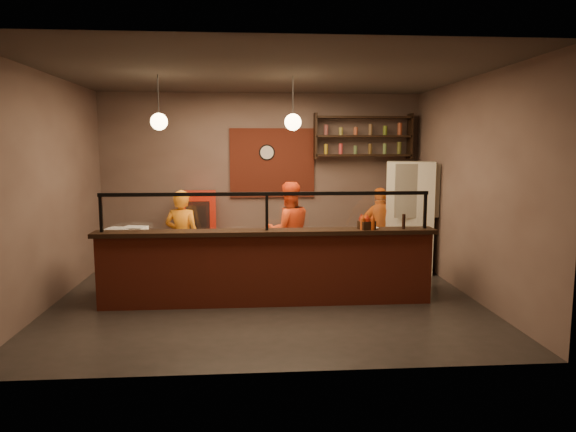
{
  "coord_description": "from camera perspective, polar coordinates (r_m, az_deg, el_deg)",
  "views": [
    {
      "loc": [
        -0.23,
        -7.27,
        2.17
      ],
      "look_at": [
        0.34,
        0.3,
        1.17
      ],
      "focal_mm": 32.0,
      "sensor_mm": 36.0,
      "label": 1
    }
  ],
  "objects": [
    {
      "name": "pizza_dough",
      "position": [
        7.7,
        -5.35,
        -2.0
      ],
      "size": [
        0.69,
        0.69,
        0.01
      ],
      "primitive_type": "cylinder",
      "rotation": [
        0.0,
        0.0,
        0.43
      ],
      "color": "beige",
      "rests_on": "worktop"
    },
    {
      "name": "worktop_cabinet",
      "position": [
        7.67,
        -2.46,
        -5.67
      ],
      "size": [
        4.6,
        0.75,
        0.85
      ],
      "primitive_type": "cube",
      "color": "gray",
      "rests_on": "floor"
    },
    {
      "name": "ceiling",
      "position": [
        7.34,
        -2.54,
        15.54
      ],
      "size": [
        6.0,
        6.0,
        0.0
      ],
      "primitive_type": "plane",
      "rotation": [
        3.14,
        0.0,
        0.0
      ],
      "color": "#3D342F",
      "rests_on": "wall_back"
    },
    {
      "name": "pendant_right",
      "position": [
        7.5,
        0.55,
        10.4
      ],
      "size": [
        0.24,
        0.24,
        0.77
      ],
      "color": "black",
      "rests_on": "ceiling"
    },
    {
      "name": "floor",
      "position": [
        7.59,
        -2.39,
        -9.14
      ],
      "size": [
        6.0,
        6.0,
        0.0
      ],
      "primitive_type": "plane",
      "color": "black",
      "rests_on": "ground"
    },
    {
      "name": "prep_tub_c",
      "position": [
        7.62,
        -18.47,
        -1.92
      ],
      "size": [
        0.36,
        0.33,
        0.15
      ],
      "primitive_type": "cube",
      "rotation": [
        0.0,
        0.0,
        -0.32
      ],
      "color": "silver",
      "rests_on": "worktop"
    },
    {
      "name": "worktop",
      "position": [
        7.58,
        -2.48,
        -2.36
      ],
      "size": [
        4.6,
        0.75,
        0.05
      ],
      "primitive_type": "cube",
      "color": "silver",
      "rests_on": "worktop_cabinet"
    },
    {
      "name": "wall_front",
      "position": [
        4.81,
        -1.5,
        0.66
      ],
      "size": [
        6.0,
        0.0,
        6.0
      ],
      "primitive_type": "plane",
      "rotation": [
        -1.57,
        0.0,
        0.0
      ],
      "color": "#6A564D",
      "rests_on": "floor"
    },
    {
      "name": "wall_clock",
      "position": [
        9.73,
        -2.36,
        7.07
      ],
      "size": [
        0.3,
        0.04,
        0.3
      ],
      "primitive_type": "cylinder",
      "rotation": [
        1.57,
        0.0,
        0.0
      ],
      "color": "black",
      "rests_on": "wall_back"
    },
    {
      "name": "red_cooler",
      "position": [
        9.58,
        -9.78,
        -1.46
      ],
      "size": [
        0.63,
        0.58,
        1.4
      ],
      "primitive_type": "cube",
      "rotation": [
        0.0,
        0.0,
        0.06
      ],
      "color": "red",
      "rests_on": "floor"
    },
    {
      "name": "rolling_pin",
      "position": [
        7.65,
        -7.56,
        -1.93
      ],
      "size": [
        0.28,
        0.24,
        0.05
      ],
      "primitive_type": "cylinder",
      "rotation": [
        0.0,
        1.57,
        0.7
      ],
      "color": "gold",
      "rests_on": "worktop"
    },
    {
      "name": "wall_right",
      "position": [
        7.97,
        19.65,
        2.95
      ],
      "size": [
        0.0,
        5.0,
        5.0
      ],
      "primitive_type": "plane",
      "rotation": [
        1.57,
        0.0,
        -1.57
      ],
      "color": "#6A564D",
      "rests_on": "floor"
    },
    {
      "name": "prep_tub_b",
      "position": [
        7.83,
        -18.42,
        -1.73
      ],
      "size": [
        0.34,
        0.31,
        0.14
      ],
      "primitive_type": "cube",
      "rotation": [
        0.0,
        0.0,
        -0.42
      ],
      "color": "silver",
      "rests_on": "worktop"
    },
    {
      "name": "cook_right",
      "position": [
        9.13,
        10.24,
        -1.58
      ],
      "size": [
        0.91,
        0.46,
        1.5
      ],
      "primitive_type": "imported",
      "rotation": [
        0.0,
        0.0,
        3.25
      ],
      "color": "orange",
      "rests_on": "floor"
    },
    {
      "name": "wall_shelving",
      "position": [
        9.82,
        8.34,
        8.75
      ],
      "size": [
        1.84,
        0.28,
        0.85
      ],
      "color": "black",
      "rests_on": "wall_back"
    },
    {
      "name": "counter_ledge",
      "position": [
        7.06,
        -2.36,
        -1.81
      ],
      "size": [
        4.7,
        0.37,
        0.06
      ],
      "primitive_type": "cube",
      "color": "black",
      "rests_on": "service_counter"
    },
    {
      "name": "cook_mid",
      "position": [
        8.52,
        0.07,
        -1.66
      ],
      "size": [
        0.9,
        0.77,
        1.63
      ],
      "primitive_type": "imported",
      "rotation": [
        0.0,
        0.0,
        3.35
      ],
      "color": "#ED4516",
      "rests_on": "floor"
    },
    {
      "name": "service_counter",
      "position": [
        7.17,
        -2.33,
        -5.99
      ],
      "size": [
        4.6,
        0.25,
        1.0
      ],
      "primitive_type": "cube",
      "color": "maroon",
      "rests_on": "floor"
    },
    {
      "name": "condiment_caddy",
      "position": [
        7.2,
        8.74,
        -1.01
      ],
      "size": [
        0.25,
        0.22,
        0.11
      ],
      "primitive_type": "cube",
      "rotation": [
        0.0,
        0.0,
        0.35
      ],
      "color": "black",
      "rests_on": "counter_ledge"
    },
    {
      "name": "sneeze_guard",
      "position": [
        7.02,
        -2.37,
        0.93
      ],
      "size": [
        4.5,
        0.05,
        0.52
      ],
      "color": "white",
      "rests_on": "counter_ledge"
    },
    {
      "name": "pendant_left",
      "position": [
        7.58,
        -14.14,
        10.15
      ],
      "size": [
        0.24,
        0.24,
        0.77
      ],
      "color": "black",
      "rests_on": "ceiling"
    },
    {
      "name": "pepper_mill",
      "position": [
        7.32,
        12.73,
        -0.6
      ],
      "size": [
        0.05,
        0.05,
        0.21
      ],
      "primitive_type": "cylinder",
      "rotation": [
        0.0,
        0.0,
        -0.1
      ],
      "color": "black",
      "rests_on": "counter_ledge"
    },
    {
      "name": "wall_left",
      "position": [
        7.8,
        -25.1,
        2.58
      ],
      "size": [
        0.0,
        5.0,
        5.0
      ],
      "primitive_type": "plane",
      "rotation": [
        1.57,
        0.0,
        1.57
      ],
      "color": "#6A564D",
      "rests_on": "floor"
    },
    {
      "name": "small_plate",
      "position": [
        7.3,
        9.34,
        -1.31
      ],
      "size": [
        0.22,
        0.22,
        0.01
      ],
      "primitive_type": "cylinder",
      "rotation": [
        0.0,
        0.0,
        -0.24
      ],
      "color": "silver",
      "rests_on": "counter_ledge"
    },
    {
      "name": "cook_left",
      "position": [
        8.32,
        -11.66,
        -2.4
      ],
      "size": [
        0.62,
        0.48,
        1.53
      ],
      "primitive_type": "imported",
      "rotation": [
        0.0,
        0.0,
        2.92
      ],
      "color": "orange",
      "rests_on": "floor"
    },
    {
      "name": "fridge",
      "position": [
        9.37,
        13.33,
        -0.05
      ],
      "size": [
        0.99,
        0.96,
        1.95
      ],
      "primitive_type": "cube",
      "rotation": [
        0.0,
        0.0,
        -0.29
      ],
      "color": "beige",
      "rests_on": "floor"
    },
    {
      "name": "brick_patch",
      "position": [
        9.75,
        -1.76,
        5.9
      ],
      "size": [
        1.6,
        0.04,
        1.3
      ],
      "primitive_type": "cube",
      "color": "maroon",
      "rests_on": "wall_back"
    },
    {
      "name": "wall_back",
      "position": [
        9.79,
        -2.94,
        4.14
      ],
      "size": [
        6.0,
        0.0,
        6.0
      ],
      "primitive_type": "plane",
      "rotation": [
        1.57,
        0.0,
        0.0
      ],
      "color": "#6A564D",
      "rests_on": "floor"
    },
    {
      "name": "prep_tub_a",
      "position": [
        7.7,
        -16.68,
        -1.73
      ],
      "size": [
        0.37,
        0.33,
        0.16
      ],
      "primitive_type": "cube",
      "rotation": [
        0.0,
        0.0,
        -0.26
      ],
      "color": "silver",
      "rests_on": "worktop"
    }
  ]
}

